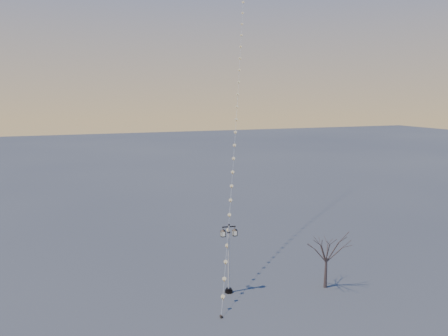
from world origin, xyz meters
name	(u,v)px	position (x,y,z in m)	size (l,w,h in m)	color
ground	(243,319)	(0.00, 0.00, 0.00)	(300.00, 300.00, 0.00)	#494B4A
street_lamp	(229,255)	(0.47, 3.95, 2.97)	(1.35, 0.60, 5.36)	black
bare_tree	(327,250)	(7.82, 2.20, 3.05)	(2.65, 2.65, 4.39)	#46362F
kite_train	(239,52)	(5.89, 15.61, 18.90)	(14.98, 30.53, 38.03)	black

